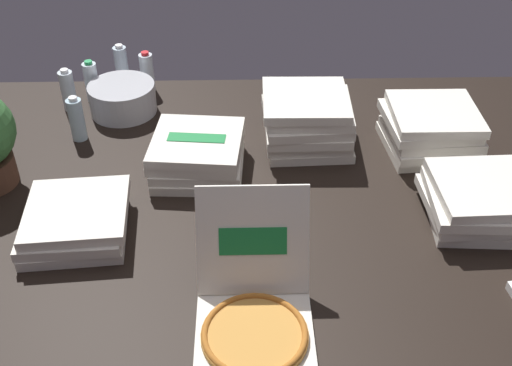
% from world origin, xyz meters
% --- Properties ---
extents(ground_plane, '(3.20, 2.40, 0.02)m').
position_xyz_m(ground_plane, '(0.00, 0.00, -0.01)').
color(ground_plane, black).
extents(open_pizza_box, '(0.36, 0.52, 0.36)m').
position_xyz_m(open_pizza_box, '(-0.03, -0.46, 0.07)').
color(open_pizza_box, silver).
rests_on(open_pizza_box, ground_plane).
extents(pizza_stack_left_mid, '(0.40, 0.40, 0.16)m').
position_xyz_m(pizza_stack_left_mid, '(-0.24, 0.39, 0.08)').
color(pizza_stack_left_mid, silver).
rests_on(pizza_stack_left_mid, ground_plane).
extents(pizza_stack_right_near, '(0.40, 0.41, 0.20)m').
position_xyz_m(pizza_stack_right_near, '(0.76, 0.53, 0.10)').
color(pizza_stack_right_near, silver).
rests_on(pizza_stack_right_near, ground_plane).
extents(pizza_stack_left_near, '(0.40, 0.39, 0.16)m').
position_xyz_m(pizza_stack_left_near, '(0.82, 0.05, 0.08)').
color(pizza_stack_left_near, silver).
rests_on(pizza_stack_left_near, ground_plane).
extents(pizza_stack_left_far, '(0.40, 0.41, 0.12)m').
position_xyz_m(pizza_stack_left_far, '(-0.67, -0.01, 0.06)').
color(pizza_stack_left_far, silver).
rests_on(pizza_stack_left_far, ground_plane).
extents(pizza_stack_right_mid, '(0.39, 0.39, 0.24)m').
position_xyz_m(pizza_stack_right_mid, '(0.23, 0.58, 0.12)').
color(pizza_stack_right_mid, silver).
rests_on(pizza_stack_right_mid, ground_plane).
extents(ice_bucket, '(0.32, 0.32, 0.14)m').
position_xyz_m(ice_bucket, '(-0.63, 0.88, 0.07)').
color(ice_bucket, '#B7BABF').
rests_on(ice_bucket, ground_plane).
extents(water_bottle_0, '(0.07, 0.07, 0.21)m').
position_xyz_m(water_bottle_0, '(-0.53, 1.10, 0.10)').
color(water_bottle_0, white).
rests_on(water_bottle_0, ground_plane).
extents(water_bottle_1, '(0.07, 0.07, 0.21)m').
position_xyz_m(water_bottle_1, '(-0.67, 1.18, 0.10)').
color(water_bottle_1, silver).
rests_on(water_bottle_1, ground_plane).
extents(water_bottle_2, '(0.07, 0.07, 0.21)m').
position_xyz_m(water_bottle_2, '(-0.79, 1.00, 0.10)').
color(water_bottle_2, white).
rests_on(water_bottle_2, ground_plane).
extents(water_bottle_3, '(0.07, 0.07, 0.21)m').
position_xyz_m(water_bottle_3, '(-0.79, 0.65, 0.10)').
color(water_bottle_3, silver).
rests_on(water_bottle_3, ground_plane).
extents(water_bottle_4, '(0.07, 0.07, 0.21)m').
position_xyz_m(water_bottle_4, '(-0.89, 0.91, 0.10)').
color(water_bottle_4, white).
rests_on(water_bottle_4, ground_plane).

